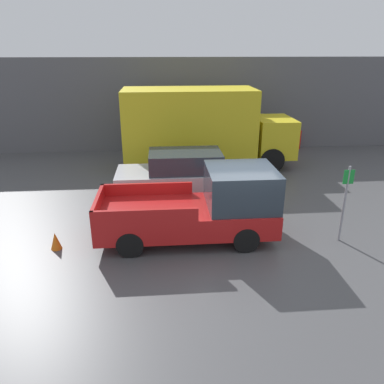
{
  "coord_description": "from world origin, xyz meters",
  "views": [
    {
      "loc": [
        -2.13,
        -9.45,
        5.25
      ],
      "look_at": [
        -1.24,
        1.34,
        1.04
      ],
      "focal_mm": 35.0,
      "sensor_mm": 36.0,
      "label": 1
    }
  ],
  "objects_px": {
    "car": "(183,175)",
    "newspaper_box": "(296,139)",
    "delivery_truck": "(201,126)",
    "pickup_truck": "(203,207)",
    "traffic_cone": "(56,241)",
    "parking_sign": "(345,200)"
  },
  "relations": [
    {
      "from": "newspaper_box",
      "to": "car",
      "type": "bearing_deg",
      "value": -134.64
    },
    {
      "from": "pickup_truck",
      "to": "newspaper_box",
      "type": "bearing_deg",
      "value": 57.81
    },
    {
      "from": "parking_sign",
      "to": "pickup_truck",
      "type": "bearing_deg",
      "value": 172.23
    },
    {
      "from": "parking_sign",
      "to": "newspaper_box",
      "type": "distance_m",
      "value": 10.69
    },
    {
      "from": "pickup_truck",
      "to": "traffic_cone",
      "type": "relative_size",
      "value": 10.26
    },
    {
      "from": "car",
      "to": "traffic_cone",
      "type": "bearing_deg",
      "value": -136.56
    },
    {
      "from": "car",
      "to": "newspaper_box",
      "type": "distance_m",
      "value": 9.44
    },
    {
      "from": "pickup_truck",
      "to": "traffic_cone",
      "type": "bearing_deg",
      "value": -174.89
    },
    {
      "from": "newspaper_box",
      "to": "pickup_truck",
      "type": "bearing_deg",
      "value": -122.19
    },
    {
      "from": "newspaper_box",
      "to": "delivery_truck",
      "type": "bearing_deg",
      "value": -152.43
    },
    {
      "from": "parking_sign",
      "to": "traffic_cone",
      "type": "distance_m",
      "value": 8.12
    },
    {
      "from": "delivery_truck",
      "to": "car",
      "type": "bearing_deg",
      "value": -105.68
    },
    {
      "from": "delivery_truck",
      "to": "pickup_truck",
      "type": "bearing_deg",
      "value": -95.4
    },
    {
      "from": "pickup_truck",
      "to": "parking_sign",
      "type": "relative_size",
      "value": 2.24
    },
    {
      "from": "delivery_truck",
      "to": "parking_sign",
      "type": "distance_m",
      "value": 8.21
    },
    {
      "from": "pickup_truck",
      "to": "newspaper_box",
      "type": "relative_size",
      "value": 4.93
    },
    {
      "from": "pickup_truck",
      "to": "newspaper_box",
      "type": "xyz_separation_m",
      "value": [
        6.21,
        9.87,
        -0.45
      ]
    },
    {
      "from": "parking_sign",
      "to": "traffic_cone",
      "type": "xyz_separation_m",
      "value": [
        -8.06,
        0.16,
        -1.03
      ]
    },
    {
      "from": "car",
      "to": "newspaper_box",
      "type": "height_order",
      "value": "car"
    },
    {
      "from": "pickup_truck",
      "to": "car",
      "type": "height_order",
      "value": "pickup_truck"
    },
    {
      "from": "car",
      "to": "traffic_cone",
      "type": "relative_size",
      "value": 9.61
    },
    {
      "from": "car",
      "to": "parking_sign",
      "type": "distance_m",
      "value": 5.7
    }
  ]
}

